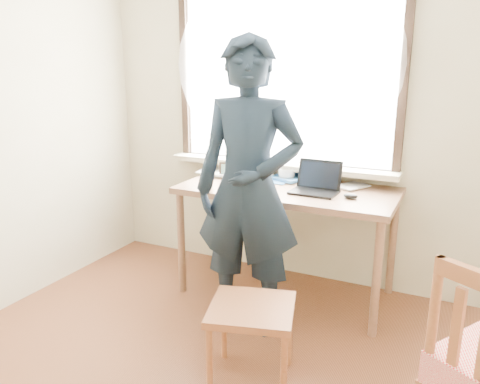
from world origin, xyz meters
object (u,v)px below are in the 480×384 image
at_px(laptop, 316,185).
at_px(mug_white, 287,175).
at_px(desk, 288,199).
at_px(work_chair, 252,318).
at_px(person, 249,189).
at_px(mug_dark, 208,181).

bearing_deg(laptop, mug_white, 143.91).
relative_size(desk, work_chair, 2.87).
bearing_deg(person, mug_dark, 139.91).
bearing_deg(work_chair, mug_white, 102.56).
xyz_separation_m(desk, work_chair, (0.20, -1.07, -0.36)).
distance_m(mug_white, work_chair, 1.38).
relative_size(desk, mug_dark, 14.28).
height_order(mug_white, work_chair, mug_white).
bearing_deg(person, mug_white, 83.20).
height_order(mug_white, person, person).
relative_size(desk, person, 0.83).
xyz_separation_m(laptop, mug_white, (-0.30, 0.22, -0.00)).
xyz_separation_m(laptop, mug_dark, (-0.75, -0.22, -0.00)).
distance_m(work_chair, person, 0.81).
distance_m(desk, work_chair, 1.15).
relative_size(mug_dark, work_chair, 0.20).
relative_size(mug_dark, person, 0.06).
height_order(laptop, mug_dark, laptop).
distance_m(laptop, mug_white, 0.37).
xyz_separation_m(desk, person, (-0.07, -0.54, 0.19)).
distance_m(mug_dark, work_chair, 1.20).
bearing_deg(person, desk, 75.12).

